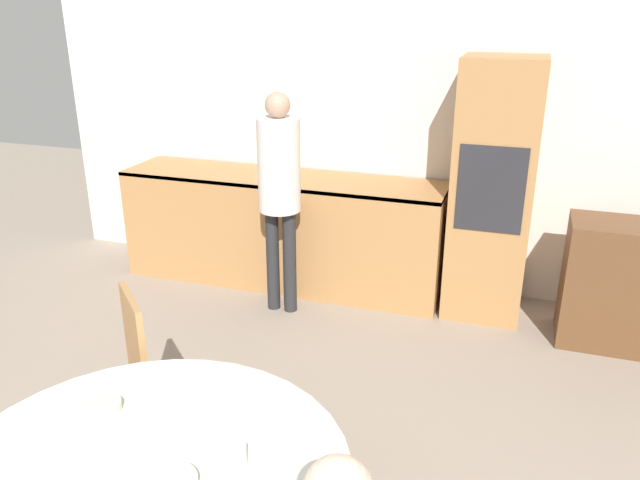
% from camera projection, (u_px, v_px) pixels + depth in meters
% --- Properties ---
extents(wall_back, '(6.29, 0.05, 2.60)m').
position_uv_depth(wall_back, '(410.00, 129.00, 4.90)').
color(wall_back, silver).
rests_on(wall_back, ground_plane).
extents(kitchen_counter, '(2.66, 0.60, 0.92)m').
position_uv_depth(kitchen_counter, '(282.00, 228.00, 5.18)').
color(kitchen_counter, '#AD7A47').
rests_on(kitchen_counter, ground_plane).
extents(oven_unit, '(0.56, 0.59, 1.90)m').
position_uv_depth(oven_unit, '(493.00, 191.00, 4.52)').
color(oven_unit, '#AD7A47').
rests_on(oven_unit, ground_plane).
extents(sideboard, '(0.95, 0.45, 0.88)m').
position_uv_depth(sideboard, '(637.00, 287.00, 4.20)').
color(sideboard, brown).
rests_on(sideboard, ground_plane).
extents(chair_far_left, '(0.57, 0.57, 0.94)m').
position_uv_depth(chair_far_left, '(120.00, 377.00, 3.04)').
color(chair_far_left, '#AD7A47').
rests_on(chair_far_left, ground_plane).
extents(person_standing, '(0.31, 0.31, 1.66)m').
position_uv_depth(person_standing, '(279.00, 180.00, 4.49)').
color(person_standing, '#262628').
rests_on(person_standing, ground_plane).
extents(cup, '(0.07, 0.07, 0.09)m').
position_uv_depth(cup, '(237.00, 455.00, 2.13)').
color(cup, silver).
rests_on(cup, dining_table).
extents(bowl_near, '(0.14, 0.14, 0.04)m').
position_uv_depth(bowl_near, '(104.00, 406.00, 2.43)').
color(bowl_near, beige).
rests_on(bowl_near, dining_table).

